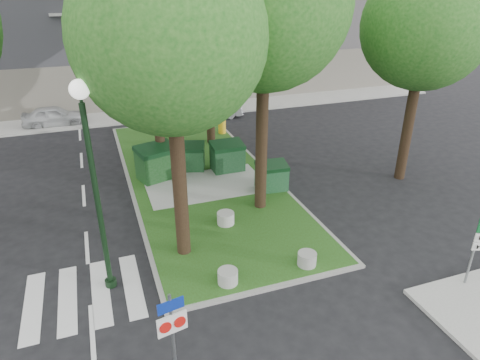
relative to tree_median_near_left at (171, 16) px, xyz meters
name	(u,v)px	position (x,y,z in m)	size (l,w,h in m)	color
ground	(255,291)	(1.41, -2.56, -7.32)	(120.00, 120.00, 0.00)	black
median_island	(200,177)	(1.91, 5.44, -7.26)	(6.00, 16.00, 0.12)	#264814
median_kerb	(200,177)	(1.91, 5.44, -7.27)	(6.30, 16.30, 0.10)	gray
building_sidewalk	(151,114)	(1.41, 15.94, -7.26)	(42.00, 3.00, 0.12)	#999993
zebra_crossing	(117,288)	(-2.34, -1.06, -7.31)	(5.00, 3.00, 0.01)	silver
tree_median_near_left	(171,16)	(0.00, 0.00, 0.00)	(5.20, 5.20, 10.53)	black
tree_median_mid	(151,12)	(0.50, 6.50, -0.34)	(4.80, 4.80, 9.99)	black
tree_street_right	(429,12)	(10.50, 2.50, -0.33)	(5.00, 5.00, 10.06)	black
dumpster_a	(157,163)	(0.09, 5.85, -6.46)	(1.92, 1.59, 1.54)	#0F3811
dumpster_b	(190,157)	(1.69, 6.33, -6.59)	(1.58, 1.33, 1.26)	#123D1A
dumpster_c	(227,156)	(3.29, 5.66, -6.54)	(1.48, 1.05, 1.37)	#103719
dumpster_d	(272,176)	(4.41, 3.15, -6.62)	(1.37, 1.02, 1.20)	#144221
bollard_left	(228,277)	(0.76, -2.06, -6.98)	(0.60, 0.60, 0.43)	#9FA09B
bollard_right	(307,259)	(3.34, -2.06, -6.99)	(0.59, 0.59, 0.42)	#969592
bollard_mid	(226,218)	(1.73, 1.12, -6.97)	(0.62, 0.62, 0.44)	#AEADA8
litter_bin	(222,127)	(4.61, 10.64, -6.82)	(0.43, 0.43, 0.75)	yellow
street_lamp	(92,167)	(-2.48, -0.88, -3.50)	(0.48, 0.48, 6.07)	black
traffic_sign_pole	(172,325)	(-1.32, -4.56, -5.85)	(0.68, 0.16, 2.28)	slate
car_white	(54,116)	(-4.42, 15.65, -6.70)	(1.46, 3.64, 1.24)	silver
car_silver	(211,108)	(4.91, 13.97, -6.67)	(1.37, 3.94, 1.30)	#929599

